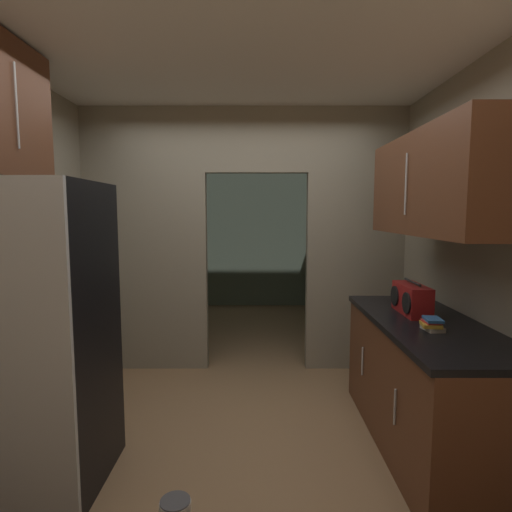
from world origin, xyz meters
TOP-DOWN VIEW (x-y plane):
  - ground at (0.00, 0.00)m, footprint 20.00×20.00m
  - kitchen_overhead_slab at (0.00, 0.44)m, footprint 3.63×6.96m
  - kitchen_partition at (-0.04, 1.48)m, footprint 3.23×0.12m
  - adjoining_room_shell at (0.00, 3.46)m, footprint 3.23×2.97m
  - refrigerator at (-1.19, -0.38)m, footprint 0.80×0.77m
  - lower_cabinet_run at (1.28, 0.00)m, footprint 0.68×1.72m
  - upper_cabinet_counterside at (1.28, 0.00)m, footprint 0.36×1.55m
  - boombox at (1.24, 0.22)m, footprint 0.17×0.41m
  - book_stack at (1.21, -0.22)m, footprint 0.14×0.16m

SIDE VIEW (x-z plane):
  - ground at x=0.00m, z-range 0.00..0.00m
  - lower_cabinet_run at x=1.28m, z-range 0.00..0.89m
  - refrigerator at x=-1.19m, z-range 0.00..1.79m
  - book_stack at x=1.21m, z-range 0.88..0.96m
  - boombox at x=1.24m, z-range 0.87..1.11m
  - adjoining_room_shell at x=0.00m, z-range 0.00..2.65m
  - kitchen_partition at x=-0.04m, z-range 0.10..2.75m
  - upper_cabinet_counterside at x=1.28m, z-range 1.47..2.13m
  - kitchen_overhead_slab at x=0.00m, z-range 2.65..2.71m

